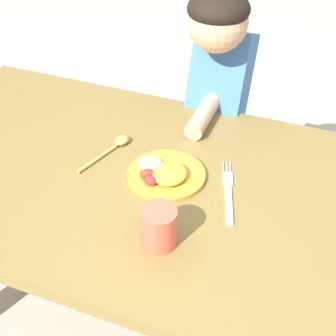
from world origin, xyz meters
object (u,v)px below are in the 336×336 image
at_px(plate, 165,174).
at_px(fork, 228,193).
at_px(spoon, 115,146).
at_px(drinking_cup, 159,227).
at_px(person, 217,124).

height_order(plate, fork, plate).
relative_size(fork, spoon, 1.18).
relative_size(fork, drinking_cup, 2.44).
bearing_deg(spoon, person, -9.51).
xyz_separation_m(plate, spoon, (-0.18, 0.07, -0.01)).
bearing_deg(fork, spoon, 61.22).
bearing_deg(drinking_cup, person, 94.86).
distance_m(plate, person, 0.47).
bearing_deg(fork, plate, 72.31).
height_order(fork, person, person).
distance_m(plate, fork, 0.17).
height_order(plate, drinking_cup, drinking_cup).
bearing_deg(spoon, drinking_cup, -121.70).
xyz_separation_m(plate, fork, (0.17, -0.00, -0.01)).
distance_m(plate, drinking_cup, 0.22).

